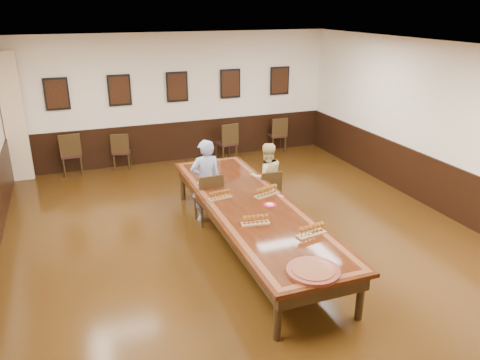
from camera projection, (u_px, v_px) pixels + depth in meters
name	position (u px, v px, depth m)	size (l,w,h in m)	color
floor	(250.00, 245.00, 7.91)	(8.00, 10.00, 0.02)	black
ceiling	(252.00, 49.00, 6.78)	(8.00, 10.00, 0.02)	white
wall_back	(177.00, 98.00, 11.73)	(8.00, 0.02, 3.20)	#F3E2CB
wall_right	(452.00, 132.00, 8.66)	(0.02, 10.00, 3.20)	#F3E2CB
chair_man	(208.00, 198.00, 8.58)	(0.46, 0.50, 0.98)	black
chair_woman	(268.00, 191.00, 9.04)	(0.41, 0.45, 0.87)	black
spare_chair_a	(70.00, 153.00, 11.08)	(0.47, 0.52, 1.01)	black
spare_chair_b	(122.00, 150.00, 11.46)	(0.43, 0.47, 0.92)	black
spare_chair_c	(226.00, 142.00, 12.03)	(0.47, 0.51, 1.00)	black
spare_chair_d	(277.00, 134.00, 12.84)	(0.44, 0.49, 0.95)	black
person_man	(206.00, 181.00, 8.57)	(0.57, 0.38, 1.56)	#4760B2
person_woman	(266.00, 177.00, 9.03)	(0.68, 0.53, 1.37)	beige
pink_phone	(280.00, 196.00, 7.97)	(0.07, 0.15, 0.01)	#CD4462
curtain	(14.00, 118.00, 10.39)	(0.45, 0.18, 2.90)	beige
wainscoting	(251.00, 218.00, 7.73)	(8.00, 10.00, 1.00)	black
conference_table	(251.00, 212.00, 7.69)	(1.40, 5.00, 0.76)	black
posters	(177.00, 87.00, 11.56)	(6.14, 0.04, 0.74)	black
flight_a	(220.00, 195.00, 7.84)	(0.43, 0.19, 0.15)	olive
flight_b	(267.00, 191.00, 7.96)	(0.49, 0.28, 0.18)	olive
flight_c	(255.00, 220.00, 6.93)	(0.44, 0.19, 0.16)	olive
flight_d	(312.00, 230.00, 6.60)	(0.48, 0.22, 0.17)	olive
red_plate_grp	(270.00, 205.00, 7.60)	(0.21, 0.21, 0.03)	red
carved_platter	(313.00, 271.00, 5.70)	(0.75, 0.75, 0.05)	#561A11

